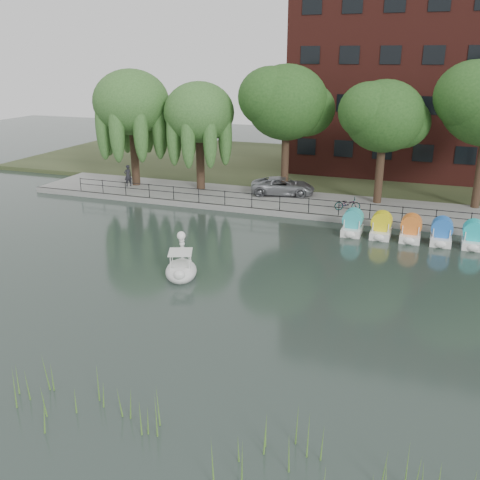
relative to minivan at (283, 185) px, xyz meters
The scene contains 16 objects.
ground_plane 17.44m from the minivan, 86.89° to the right, with size 120.00×120.00×0.00m, color #3E4D48.
promenade 1.92m from the minivan, 55.66° to the right, with size 40.00×6.00×0.40m, color gray.
kerb 4.53m from the minivan, 77.71° to the right, with size 40.00×0.25×0.40m, color gray.
land_strip 12.69m from the minivan, 85.73° to the left, with size 60.00×22.00×0.36m, color #47512D.
railing 4.24m from the minivan, 77.14° to the right, with size 32.00×0.05×1.00m.
apartment_building 17.00m from the minivan, 57.75° to the left, with size 20.00×10.07×18.00m.
willow_left 13.37m from the minivan, behind, with size 5.88×5.88×9.01m.
willow_mid 8.31m from the minivan, behind, with size 5.32×5.32×8.15m.
broadleaf_center 5.94m from the minivan, 95.26° to the left, with size 6.00×6.00×9.25m.
broadleaf_right 8.69m from the minivan, ahead, with size 5.40×5.40×8.32m.
minivan is the anchor object (origin of this frame).
bicycle 5.92m from the minivan, 26.88° to the right, with size 1.72×0.60×1.00m, color gray.
pedestrian 12.47m from the minivan, behind, with size 0.71×0.48×1.98m, color black.
swan_boat 15.98m from the minivan, 92.56° to the right, with size 2.33×2.83×2.06m.
pedal_boat_row 11.56m from the minivan, 33.69° to the right, with size 7.95×1.70×1.40m.
reed_bank 27.05m from the minivan, 83.75° to the right, with size 24.00×2.40×1.20m.
Camera 1 is at (9.42, -20.52, 10.35)m, focal length 40.00 mm.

